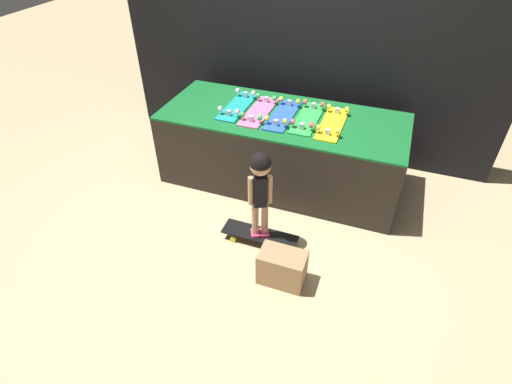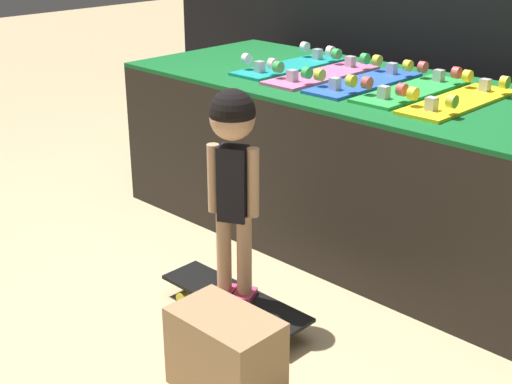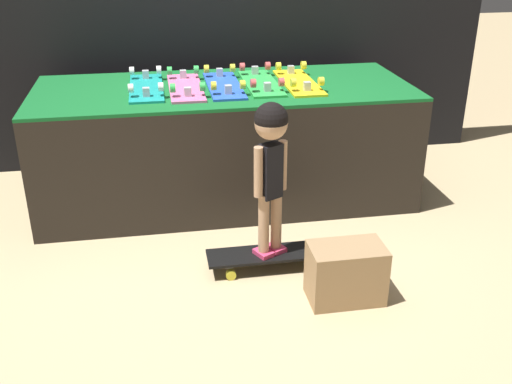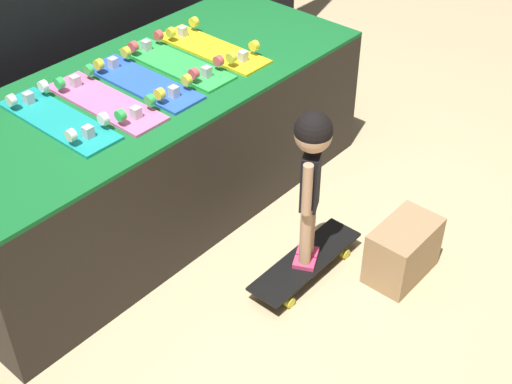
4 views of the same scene
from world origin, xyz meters
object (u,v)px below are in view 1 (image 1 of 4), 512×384
Objects in this scene: skateboard_teal_on_rack at (238,105)px; storage_box at (282,267)px; skateboard_green_on_rack at (308,118)px; skateboard_on_floor at (260,235)px; skateboard_pink_on_rack at (259,111)px; skateboard_yellow_on_rack at (332,123)px; child at (260,181)px; skateboard_blue_on_rack at (283,114)px.

skateboard_teal_on_rack is 1.70m from storage_box.
skateboard_green_on_rack reaches higher than skateboard_on_floor.
skateboard_pink_on_rack is at bearing 117.25° from storage_box.
skateboard_yellow_on_rack is at bearing -1.94° from skateboard_teal_on_rack.
storage_box reaches higher than skateboard_on_floor.
child is (0.58, -0.96, -0.10)m from skateboard_teal_on_rack.
child is at bearing -97.42° from skateboard_green_on_rack.
skateboard_green_on_rack is at bearing 3.27° from skateboard_pink_on_rack.
skateboard_blue_on_rack is 1.82× the size of storage_box.
skateboard_pink_on_rack reaches higher than storage_box.
skateboard_blue_on_rack is 0.95m from child.
skateboard_yellow_on_rack reaches higher than storage_box.
skateboard_green_on_rack is 1.00× the size of skateboard_yellow_on_rack.
skateboard_pink_on_rack is at bearing -179.76° from skateboard_yellow_on_rack.
skateboard_yellow_on_rack is (0.71, 0.00, 0.00)m from skateboard_pink_on_rack.
skateboard_blue_on_rack reaches higher than storage_box.
skateboard_blue_on_rack is (0.24, 0.01, 0.00)m from skateboard_pink_on_rack.
skateboard_yellow_on_rack is at bearing -0.55° from skateboard_blue_on_rack.
skateboard_pink_on_rack is 0.47m from skateboard_green_on_rack.
skateboard_pink_on_rack is 1.00× the size of skateboard_yellow_on_rack.
skateboard_green_on_rack is at bearing 174.19° from skateboard_yellow_on_rack.
skateboard_teal_on_rack and skateboard_blue_on_rack have the same top height.
skateboard_teal_on_rack is at bearing 94.72° from child.
skateboard_teal_on_rack is 0.47m from skateboard_blue_on_rack.
skateboard_yellow_on_rack is 1.42m from storage_box.
skateboard_green_on_rack is 0.97m from child.
child reaches higher than storage_box.
skateboard_on_floor is (0.11, -0.94, -0.69)m from skateboard_blue_on_rack.
skateboard_blue_on_rack is at bearing -3.32° from skateboard_teal_on_rack.
skateboard_blue_on_rack is 1.48m from storage_box.
storage_box is at bearing -71.89° from skateboard_blue_on_rack.
storage_box is (-0.06, -1.27, -0.62)m from skateboard_yellow_on_rack.
skateboard_on_floor is at bearing -111.17° from skateboard_yellow_on_rack.
skateboard_teal_on_rack is at bearing 124.31° from storage_box.
child is at bearing -71.57° from skateboard_on_floor.
skateboard_on_floor is at bearing 81.93° from child.
child is (-0.12, -0.96, -0.10)m from skateboard_green_on_rack.
skateboard_teal_on_rack is 1.00× the size of skateboard_pink_on_rack.
skateboard_yellow_on_rack is (0.24, -0.02, 0.00)m from skateboard_green_on_rack.
skateboard_green_on_rack is 0.80× the size of child.
skateboard_teal_on_rack is at bearing 179.36° from skateboard_green_on_rack.
skateboard_green_on_rack and skateboard_yellow_on_rack have the same top height.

